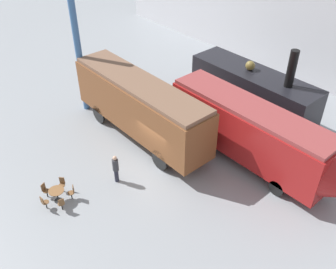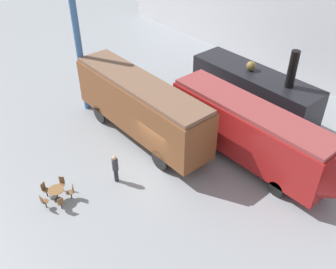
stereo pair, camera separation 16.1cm
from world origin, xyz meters
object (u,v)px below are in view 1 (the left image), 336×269
(cafe_chair_0, at_px, (62,183))
(steam_locomotive, at_px, (253,89))
(cafe_table_near, at_px, (57,193))
(visitor_person, at_px, (116,168))
(passenger_coach_wooden, at_px, (140,105))
(streamlined_locomotive, at_px, (258,135))

(cafe_chair_0, bearing_deg, steam_locomotive, 129.75)
(steam_locomotive, height_order, cafe_table_near, steam_locomotive)
(visitor_person, bearing_deg, cafe_table_near, -103.85)
(steam_locomotive, height_order, visitor_person, steam_locomotive)
(steam_locomotive, distance_m, cafe_table_near, 14.36)
(steam_locomotive, relative_size, cafe_chair_0, 10.59)
(passenger_coach_wooden, height_order, cafe_table_near, passenger_coach_wooden)
(visitor_person, bearing_deg, streamlined_locomotive, 59.21)
(streamlined_locomotive, bearing_deg, passenger_coach_wooden, -153.37)
(steam_locomotive, distance_m, passenger_coach_wooden, 7.96)
(steam_locomotive, height_order, passenger_coach_wooden, steam_locomotive)
(passenger_coach_wooden, bearing_deg, streamlined_locomotive, 26.63)
(steam_locomotive, bearing_deg, cafe_table_near, -95.29)
(cafe_table_near, bearing_deg, streamlined_locomotive, 64.11)
(streamlined_locomotive, relative_size, cafe_table_near, 15.10)
(streamlined_locomotive, bearing_deg, visitor_person, -120.79)
(cafe_chair_0, bearing_deg, passenger_coach_wooden, 147.50)
(streamlined_locomotive, bearing_deg, cafe_chair_0, -119.67)
(streamlined_locomotive, xyz_separation_m, cafe_chair_0, (-5.45, -9.57, -1.60))
(cafe_table_near, distance_m, visitor_person, 3.33)
(steam_locomotive, bearing_deg, cafe_chair_0, -97.69)
(cafe_table_near, xyz_separation_m, cafe_chair_0, (-0.53, 0.57, -0.07))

